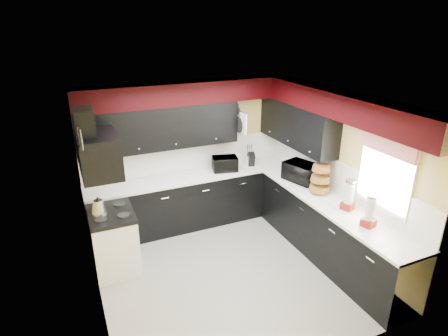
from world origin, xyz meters
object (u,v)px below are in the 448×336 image
Objects in this scene: toaster_oven at (225,164)px; kettle at (99,207)px; microwave at (301,172)px; utensil_crock at (249,160)px; knife_block at (251,159)px.

toaster_oven is 1.96× the size of kettle.
microwave is at bearing -4.32° from kettle.
microwave is 2.54× the size of kettle.
kettle is (-2.74, -0.77, -0.00)m from utensil_crock.
microwave reaches higher than knife_block.
microwave is at bearing -30.13° from toaster_oven.
microwave is 1.03m from knife_block.
microwave is at bearing -47.77° from knife_block.
utensil_crock is (-0.43, 1.01, -0.07)m from microwave.
utensil_crock is at bearing 107.30° from knife_block.
knife_block is at bearing -90.00° from utensil_crock.
toaster_oven is 2.71× the size of utensil_crock.
knife_block is (0.53, 0.01, -0.00)m from toaster_oven.
toaster_oven reaches higher than utensil_crock.
kettle is at bearing 69.20° from microwave.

